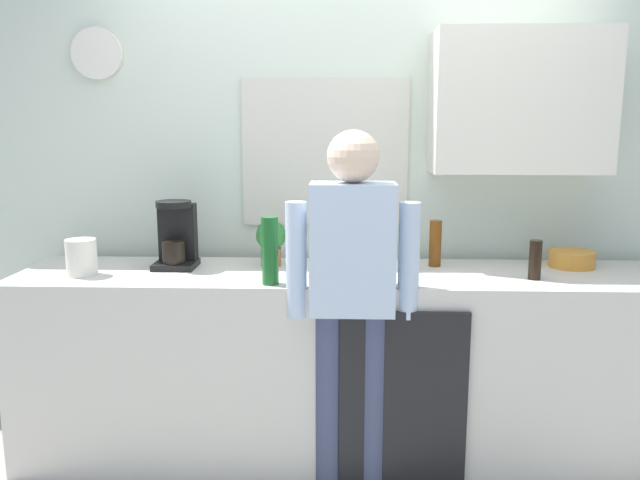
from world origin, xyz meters
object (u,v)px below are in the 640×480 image
object	(u,v)px
coffee_maker	(176,237)
person_at_sink	(352,283)
bottle_green_wine	(270,251)
cup_blue_mug	(363,271)
cup_white_mug	(411,260)
storage_canister	(81,257)
bottle_dark_sauce	(535,260)
cup_yellow_cup	(373,267)
bottle_amber_beer	(435,243)
mixing_bowl	(572,259)
potted_plant	(271,240)

from	to	relation	value
coffee_maker	person_at_sink	distance (m)	0.96
bottle_green_wine	cup_blue_mug	distance (m)	0.43
cup_white_mug	bottle_green_wine	bearing A→B (deg)	-155.49
storage_canister	person_at_sink	world-z (taller)	person_at_sink
bottle_dark_sauce	cup_yellow_cup	bearing A→B (deg)	177.67
bottle_amber_beer	person_at_sink	bearing A→B (deg)	-132.74
coffee_maker	bottle_amber_beer	xyz separation A→B (m)	(1.28, 0.05, -0.03)
bottle_amber_beer	mixing_bowl	size ratio (longest dim) A/B	1.05
cup_yellow_cup	person_at_sink	distance (m)	0.25
bottle_dark_sauce	bottle_green_wine	bearing A→B (deg)	-173.65
cup_yellow_cup	potted_plant	xyz separation A→B (m)	(-0.50, 0.21, 0.09)
coffee_maker	bottle_dark_sauce	distance (m)	1.70
bottle_amber_beer	bottle_green_wine	size ratio (longest dim) A/B	0.77
potted_plant	storage_canister	world-z (taller)	potted_plant
bottle_dark_sauce	cup_yellow_cup	xyz separation A→B (m)	(-0.73, 0.03, -0.05)
coffee_maker	bottle_green_wine	bearing A→B (deg)	-33.61
bottle_dark_sauce	cup_yellow_cup	distance (m)	0.73
coffee_maker	cup_white_mug	world-z (taller)	coffee_maker
storage_canister	person_at_sink	distance (m)	1.27
potted_plant	cup_blue_mug	bearing A→B (deg)	-34.71
coffee_maker	person_at_sink	xyz separation A→B (m)	(0.86, -0.40, -0.12)
mixing_bowl	person_at_sink	xyz separation A→B (m)	(-1.09, -0.46, -0.02)
bottle_dark_sauce	cup_yellow_cup	world-z (taller)	bottle_dark_sauce
bottle_amber_beer	storage_canister	world-z (taller)	bottle_amber_beer
cup_blue_mug	storage_canister	xyz separation A→B (m)	(-1.31, 0.08, 0.03)
bottle_dark_sauce	cup_blue_mug	bearing A→B (deg)	-174.57
bottle_dark_sauce	bottle_green_wine	distance (m)	1.20
bottle_green_wine	bottle_amber_beer	bearing A→B (deg)	26.63
bottle_dark_sauce	storage_canister	xyz separation A→B (m)	(-2.09, 0.00, -0.01)
potted_plant	coffee_maker	bearing A→B (deg)	-175.68
mixing_bowl	potted_plant	size ratio (longest dim) A/B	0.96
cup_blue_mug	potted_plant	size ratio (longest dim) A/B	0.43
cup_white_mug	person_at_sink	world-z (taller)	person_at_sink
cup_yellow_cup	person_at_sink	world-z (taller)	person_at_sink
coffee_maker	bottle_dark_sauce	bearing A→B (deg)	-6.78
bottle_amber_beer	cup_yellow_cup	xyz separation A→B (m)	(-0.32, -0.23, -0.07)
cup_blue_mug	storage_canister	bearing A→B (deg)	176.63
cup_white_mug	person_at_sink	xyz separation A→B (m)	(-0.29, -0.36, -0.03)
bottle_green_wine	mixing_bowl	size ratio (longest dim) A/B	1.36
cup_white_mug	storage_canister	bearing A→B (deg)	-174.09
storage_canister	person_at_sink	size ratio (longest dim) A/B	0.11
bottle_green_wine	cup_yellow_cup	size ratio (longest dim) A/B	3.53
coffee_maker	cup_white_mug	bearing A→B (deg)	-1.92
cup_yellow_cup	mixing_bowl	xyz separation A→B (m)	(0.99, 0.23, -0.00)
bottle_amber_beer	cup_white_mug	world-z (taller)	bottle_amber_beer
cup_yellow_cup	mixing_bowl	distance (m)	1.02
bottle_amber_beer	storage_canister	size ratio (longest dim) A/B	1.35
mixing_bowl	storage_canister	distance (m)	2.36
person_at_sink	coffee_maker	bearing A→B (deg)	148.54
bottle_amber_beer	cup_blue_mug	size ratio (longest dim) A/B	2.30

